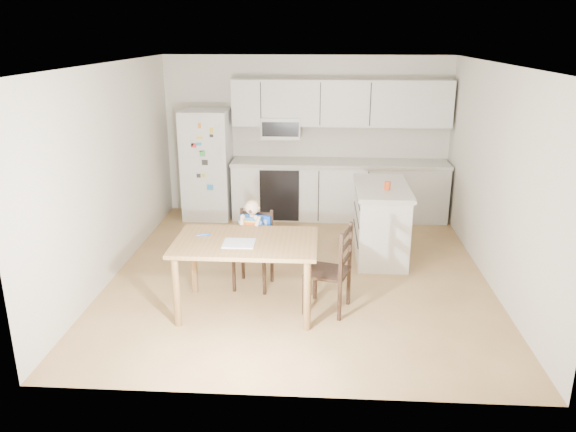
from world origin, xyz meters
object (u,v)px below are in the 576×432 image
(red_cup, at_px, (387,186))
(dining_table, at_px, (246,250))
(refrigerator, at_px, (207,164))
(chair_side, at_px, (336,264))
(chair_booster, at_px, (254,234))
(kitchen_island, at_px, (380,221))

(red_cup, bearing_deg, dining_table, -137.70)
(refrigerator, height_order, red_cup, refrigerator)
(chair_side, bearing_deg, chair_booster, -105.96)
(red_cup, bearing_deg, chair_booster, -152.21)
(kitchen_island, relative_size, red_cup, 12.86)
(dining_table, xyz_separation_m, chair_booster, (0.01, 0.61, -0.05))
(red_cup, xyz_separation_m, chair_side, (-0.65, -1.43, -0.47))
(refrigerator, relative_size, kitchen_island, 1.31)
(red_cup, bearing_deg, chair_side, -114.56)
(dining_table, bearing_deg, chair_side, 1.42)
(red_cup, relative_size, chair_booster, 0.10)
(red_cup, bearing_deg, refrigerator, 146.91)
(red_cup, distance_m, chair_side, 1.64)
(red_cup, relative_size, dining_table, 0.07)
(kitchen_island, xyz_separation_m, chair_booster, (-1.54, -1.01, 0.15))
(refrigerator, xyz_separation_m, chair_booster, (1.04, -2.55, -0.22))
(chair_booster, bearing_deg, chair_side, -23.26)
(chair_side, bearing_deg, refrigerator, -131.50)
(dining_table, distance_m, chair_booster, 0.62)
(kitchen_island, xyz_separation_m, chair_side, (-0.61, -1.60, 0.05))
(kitchen_island, height_order, chair_booster, chair_booster)
(chair_booster, relative_size, chair_side, 1.10)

